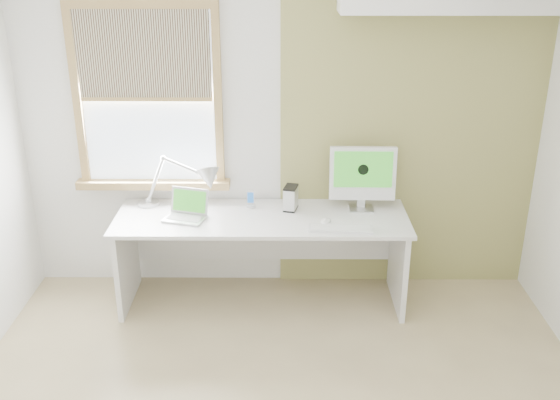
{
  "coord_description": "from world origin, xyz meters",
  "views": [
    {
      "loc": [
        0.02,
        -3.01,
        2.67
      ],
      "look_at": [
        0.0,
        1.05,
        1.0
      ],
      "focal_mm": 41.09,
      "sensor_mm": 36.0,
      "label": 1
    }
  ],
  "objects_px": {
    "desk": "(262,236)",
    "imac": "(363,175)",
    "external_drive": "(291,198)",
    "desk_lamp": "(197,182)",
    "laptop": "(187,211)"
  },
  "relations": [
    {
      "from": "laptop",
      "to": "imac",
      "type": "bearing_deg",
      "value": 7.83
    },
    {
      "from": "desk",
      "to": "laptop",
      "type": "bearing_deg",
      "value": -171.9
    },
    {
      "from": "desk",
      "to": "laptop",
      "type": "relative_size",
      "value": 6.34
    },
    {
      "from": "desk",
      "to": "imac",
      "type": "height_order",
      "value": "imac"
    },
    {
      "from": "desk_lamp",
      "to": "imac",
      "type": "xyz_separation_m",
      "value": [
        1.26,
        -0.01,
        0.06
      ]
    },
    {
      "from": "desk_lamp",
      "to": "external_drive",
      "type": "height_order",
      "value": "desk_lamp"
    },
    {
      "from": "desk",
      "to": "desk_lamp",
      "type": "height_order",
      "value": "desk_lamp"
    },
    {
      "from": "desk",
      "to": "external_drive",
      "type": "relative_size",
      "value": 11.65
    },
    {
      "from": "laptop",
      "to": "external_drive",
      "type": "xyz_separation_m",
      "value": [
        0.78,
        0.16,
        0.04
      ]
    },
    {
      "from": "external_drive",
      "to": "desk",
      "type": "bearing_deg",
      "value": -160.32
    },
    {
      "from": "desk_lamp",
      "to": "external_drive",
      "type": "xyz_separation_m",
      "value": [
        0.71,
        -0.04,
        -0.12
      ]
    },
    {
      "from": "desk",
      "to": "imac",
      "type": "bearing_deg",
      "value": 7.63
    },
    {
      "from": "desk_lamp",
      "to": "imac",
      "type": "relative_size",
      "value": 1.42
    },
    {
      "from": "desk",
      "to": "external_drive",
      "type": "bearing_deg",
      "value": 19.68
    },
    {
      "from": "desk_lamp",
      "to": "external_drive",
      "type": "relative_size",
      "value": 3.76
    }
  ]
}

